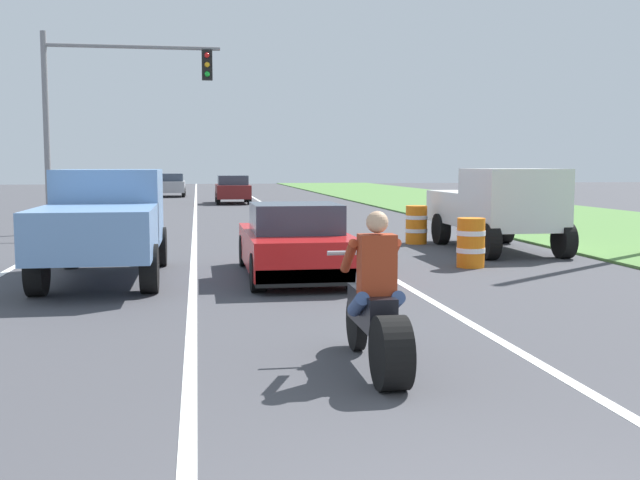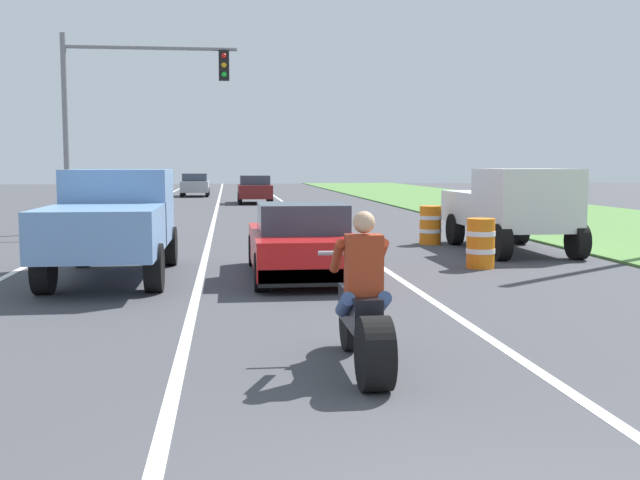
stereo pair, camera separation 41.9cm
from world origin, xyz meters
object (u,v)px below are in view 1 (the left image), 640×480
at_px(pickup_truck_right_shoulder_white, 497,205).
at_px(distant_car_further_ahead, 171,185).
at_px(construction_barrel_nearest, 471,242).
at_px(construction_barrel_mid, 416,225).
at_px(sports_car_red, 295,243).
at_px(traffic_light_mast_near, 103,99).
at_px(motorcycle_with_rider, 376,314).
at_px(pickup_truck_left_lane_light_blue, 105,219).
at_px(distant_car_far_ahead, 233,189).

distance_m(pickup_truck_right_shoulder_white, distant_car_further_ahead, 34.14).
distance_m(construction_barrel_nearest, construction_barrel_mid, 4.63).
relative_size(pickup_truck_right_shoulder_white, distant_car_further_ahead, 1.20).
xyz_separation_m(sports_car_red, distant_car_further_ahead, (-3.44, 36.58, 0.14)).
height_order(sports_car_red, traffic_light_mast_near, traffic_light_mast_near).
distance_m(pickup_truck_right_shoulder_white, construction_barrel_nearest, 3.35).
bearing_deg(distant_car_further_ahead, motorcycle_with_rider, -85.47).
xyz_separation_m(sports_car_red, pickup_truck_right_shoulder_white, (5.39, 3.61, 0.48)).
height_order(pickup_truck_left_lane_light_blue, construction_barrel_nearest, pickup_truck_left_lane_light_blue).
bearing_deg(traffic_light_mast_near, construction_barrel_mid, -28.99).
bearing_deg(pickup_truck_left_lane_light_blue, pickup_truck_right_shoulder_white, 20.87).
distance_m(traffic_light_mast_near, construction_barrel_nearest, 12.89).
bearing_deg(pickup_truck_right_shoulder_white, distant_car_far_ahead, 102.66).
height_order(construction_barrel_nearest, construction_barrel_mid, same).
height_order(pickup_truck_right_shoulder_white, traffic_light_mast_near, traffic_light_mast_near).
relative_size(motorcycle_with_rider, pickup_truck_left_lane_light_blue, 0.46).
xyz_separation_m(traffic_light_mast_near, construction_barrel_mid, (8.43, -4.67, -3.54)).
relative_size(motorcycle_with_rider, pickup_truck_right_shoulder_white, 0.46).
bearing_deg(motorcycle_with_rider, traffic_light_mast_near, 105.14).
bearing_deg(distant_car_far_ahead, motorcycle_with_rider, -90.22).
relative_size(motorcycle_with_rider, construction_barrel_mid, 2.21).
xyz_separation_m(sports_car_red, distant_car_far_ahead, (0.11, 27.12, 0.14)).
distance_m(pickup_truck_left_lane_light_blue, distant_car_far_ahead, 27.10).
height_order(construction_barrel_nearest, distant_car_further_ahead, distant_car_further_ahead).
bearing_deg(pickup_truck_right_shoulder_white, construction_barrel_mid, 129.36).
xyz_separation_m(pickup_truck_right_shoulder_white, construction_barrel_mid, (-1.48, 1.81, -0.60)).
bearing_deg(traffic_light_mast_near, pickup_truck_right_shoulder_white, -33.17).
bearing_deg(sports_car_red, traffic_light_mast_near, 114.13).
xyz_separation_m(pickup_truck_right_shoulder_white, distant_car_far_ahead, (-5.28, 23.51, -0.33)).
distance_m(construction_barrel_nearest, distant_car_further_ahead, 36.50).
distance_m(motorcycle_with_rider, distant_car_further_ahead, 43.27).
bearing_deg(construction_barrel_nearest, distant_car_further_ahead, 101.26).
height_order(motorcycle_with_rider, distant_car_far_ahead, motorcycle_with_rider).
bearing_deg(construction_barrel_nearest, traffic_light_mast_near, 131.44).
distance_m(pickup_truck_right_shoulder_white, traffic_light_mast_near, 12.19).
xyz_separation_m(motorcycle_with_rider, pickup_truck_right_shoulder_white, (5.41, 10.16, 0.51)).
distance_m(motorcycle_with_rider, traffic_light_mast_near, 17.58).
relative_size(motorcycle_with_rider, distant_car_far_ahead, 0.55).
bearing_deg(motorcycle_with_rider, pickup_truck_right_shoulder_white, 61.98).
relative_size(construction_barrel_nearest, construction_barrel_mid, 1.00).
bearing_deg(distant_car_further_ahead, distant_car_far_ahead, -69.45).
xyz_separation_m(motorcycle_with_rider, traffic_light_mast_near, (-4.50, 16.64, 3.45)).
relative_size(sports_car_red, distant_car_far_ahead, 1.08).
xyz_separation_m(pickup_truck_right_shoulder_white, distant_car_further_ahead, (-8.83, 32.97, -0.33)).
xyz_separation_m(traffic_light_mast_near, distant_car_far_ahead, (4.63, 17.04, -3.27)).
bearing_deg(distant_car_further_ahead, pickup_truck_right_shoulder_white, -75.01).
bearing_deg(traffic_light_mast_near, distant_car_far_ahead, 74.81).
bearing_deg(pickup_truck_right_shoulder_white, construction_barrel_nearest, -121.10).
xyz_separation_m(sports_car_red, pickup_truck_left_lane_light_blue, (-3.41, 0.25, 0.48)).
relative_size(sports_car_red, distant_car_further_ahead, 1.08).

